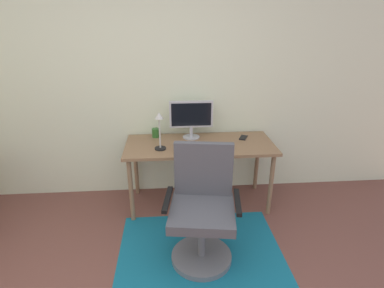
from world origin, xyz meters
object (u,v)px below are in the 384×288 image
Objects in this scene: computer_mouse at (229,148)px; cell_phone at (243,138)px; coffee_cup at (156,133)px; desk_lamp at (159,127)px; monitor at (191,116)px; desk at (200,150)px; keyboard at (196,152)px; office_chair at (202,213)px.

computer_mouse is 0.74× the size of cell_phone.
desk_lamp reaches higher than coffee_cup.
monitor is 0.54m from computer_mouse.
desk is 15.84× the size of coffee_cup.
desk is 0.24m from keyboard.
office_chair reaches higher than coffee_cup.
desk_lamp reaches higher than desk.
keyboard is 3.07× the size of cell_phone.
keyboard is (0.02, -0.40, -0.23)m from monitor.
monitor is 0.47× the size of office_chair.
desk is 0.50m from cell_phone.
keyboard is at bearing -122.18° from cell_phone.
cell_phone is 0.38× the size of desk_lamp.
monitor reaches higher than coffee_cup.
desk_lamp reaches higher than office_chair.
keyboard is at bearing -17.44° from desk_lamp.
monitor is 4.76× the size of coffee_cup.
desk_lamp is (-0.88, -0.23, 0.23)m from cell_phone.
desk_lamp is (0.05, -0.34, 0.19)m from coffee_cup.
coffee_cup is 0.26× the size of desk_lamp.
monitor is 0.44m from desk_lamp.
desk is 0.33m from computer_mouse.
office_chair is (-0.00, -0.58, -0.29)m from keyboard.
keyboard is at bearing 98.05° from office_chair.
desk is at bearing 75.81° from keyboard.
computer_mouse is at bearing 7.20° from keyboard.
monitor reaches higher than cell_phone.
computer_mouse is 1.09× the size of coffee_cup.
keyboard is at bearing -87.21° from monitor.
computer_mouse is at bearing -29.34° from coffee_cup.
monitor is 1.11m from office_chair.
computer_mouse reaches higher than keyboard.
office_chair is at bearing -69.03° from coffee_cup.
office_chair reaches higher than desk.
desk is 4.05× the size of desk_lamp.
coffee_cup is 0.94m from cell_phone.
cell_phone is (0.94, -0.10, -0.04)m from coffee_cup.
desk is at bearing 15.75° from desk_lamp.
desk is 0.84m from office_chair.
cell_phone is at bearing 14.89° from desk_lamp.
computer_mouse is at bearing -46.25° from monitor.
computer_mouse is (0.34, -0.36, -0.22)m from monitor.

